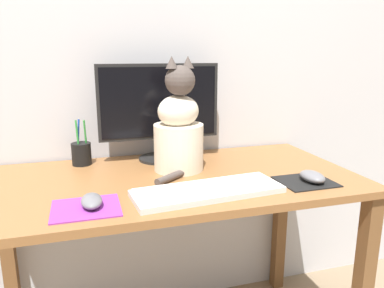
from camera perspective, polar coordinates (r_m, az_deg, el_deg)
name	(u,v)px	position (r m, az deg, el deg)	size (l,w,h in m)	color
wall_back	(150,24)	(1.57, -6.47, 17.70)	(7.00, 0.04, 2.50)	silver
desk	(172,205)	(1.33, -3.02, -9.30)	(1.27, 0.64, 0.72)	brown
monitor	(159,108)	(1.46, -5.01, 5.44)	(0.47, 0.17, 0.38)	black
keyboard	(208,190)	(1.14, 2.46, -7.09)	(0.47, 0.19, 0.02)	silver
mousepad_left	(86,208)	(1.08, -15.85, -9.37)	(0.18, 0.16, 0.00)	purple
mousepad_right	(306,182)	(1.30, 16.92, -5.50)	(0.18, 0.16, 0.00)	black
computer_mouse_left	(92,201)	(1.08, -15.05, -8.37)	(0.06, 0.10, 0.03)	slate
computer_mouse_right	(312,177)	(1.29, 17.86, -4.74)	(0.07, 0.10, 0.03)	slate
cat	(179,129)	(1.33, -2.03, 2.27)	(0.23, 0.28, 0.41)	beige
pen_cup	(81,153)	(1.48, -16.50, -1.35)	(0.07, 0.07, 0.17)	black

